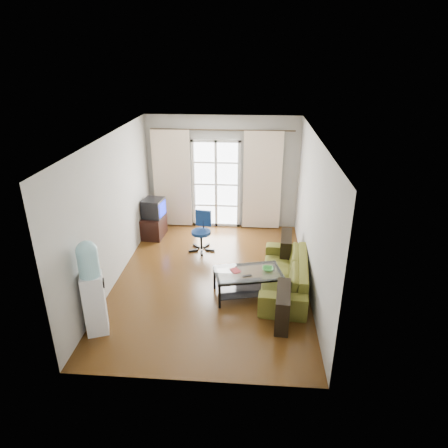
# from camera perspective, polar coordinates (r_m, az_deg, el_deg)

# --- Properties ---
(floor) EXTENTS (5.20, 5.20, 0.00)m
(floor) POSITION_cam_1_polar(r_m,az_deg,el_deg) (7.74, -1.76, -7.79)
(floor) COLOR #583614
(floor) RESTS_ON ground
(ceiling) EXTENTS (5.20, 5.20, 0.00)m
(ceiling) POSITION_cam_1_polar(r_m,az_deg,el_deg) (6.75, -2.05, 12.20)
(ceiling) COLOR white
(ceiling) RESTS_ON wall_back
(wall_back) EXTENTS (3.60, 0.02, 2.70)m
(wall_back) POSITION_cam_1_polar(r_m,az_deg,el_deg) (9.59, -0.22, 7.32)
(wall_back) COLOR #B3B1AA
(wall_back) RESTS_ON floor
(wall_front) EXTENTS (3.60, 0.02, 2.70)m
(wall_front) POSITION_cam_1_polar(r_m,az_deg,el_deg) (4.85, -5.23, -10.04)
(wall_front) COLOR #B3B1AA
(wall_front) RESTS_ON floor
(wall_left) EXTENTS (0.02, 5.20, 2.70)m
(wall_left) POSITION_cam_1_polar(r_m,az_deg,el_deg) (7.54, -15.63, 1.85)
(wall_left) COLOR #B3B1AA
(wall_left) RESTS_ON floor
(wall_right) EXTENTS (0.02, 5.20, 2.70)m
(wall_right) POSITION_cam_1_polar(r_m,az_deg,el_deg) (7.18, 12.55, 1.06)
(wall_right) COLOR #B3B1AA
(wall_right) RESTS_ON floor
(french_door) EXTENTS (1.16, 0.06, 2.15)m
(french_door) POSITION_cam_1_polar(r_m,az_deg,el_deg) (9.63, -1.14, 5.67)
(french_door) COLOR white
(french_door) RESTS_ON wall_back
(curtain_rod) EXTENTS (3.30, 0.04, 0.04)m
(curtain_rod) POSITION_cam_1_polar(r_m,az_deg,el_deg) (9.25, -0.28, 13.28)
(curtain_rod) COLOR #4C3F2D
(curtain_rod) RESTS_ON wall_back
(curtain_left) EXTENTS (0.90, 0.07, 2.35)m
(curtain_left) POSITION_cam_1_polar(r_m,az_deg,el_deg) (9.68, -7.42, 6.36)
(curtain_left) COLOR #FFE9CD
(curtain_left) RESTS_ON curtain_rod
(curtain_right) EXTENTS (0.90, 0.07, 2.35)m
(curtain_right) POSITION_cam_1_polar(r_m,az_deg,el_deg) (9.49, 5.48, 6.09)
(curtain_right) COLOR #FFE9CD
(curtain_right) RESTS_ON curtain_rod
(radiator) EXTENTS (0.64, 0.12, 0.64)m
(radiator) POSITION_cam_1_polar(r_m,az_deg,el_deg) (9.80, 4.41, 1.30)
(radiator) COLOR #959597
(radiator) RESTS_ON floor
(sofa) EXTENTS (2.19, 1.16, 0.60)m
(sofa) POSITION_cam_1_polar(r_m,az_deg,el_deg) (7.40, 8.62, -6.99)
(sofa) COLOR brown
(sofa) RESTS_ON floor
(coffee_table) EXTENTS (1.29, 0.93, 0.47)m
(coffee_table) POSITION_cam_1_polar(r_m,az_deg,el_deg) (7.11, 3.44, -8.03)
(coffee_table) COLOR silver
(coffee_table) RESTS_ON floor
(bowl) EXTENTS (0.21, 0.21, 0.05)m
(bowl) POSITION_cam_1_polar(r_m,az_deg,el_deg) (7.10, 6.27, -6.40)
(bowl) COLOR green
(bowl) RESTS_ON coffee_table
(book) EXTENTS (0.33, 0.33, 0.02)m
(book) POSITION_cam_1_polar(r_m,az_deg,el_deg) (7.01, 1.08, -6.81)
(book) COLOR #B32616
(book) RESTS_ON coffee_table
(remote) EXTENTS (0.17, 0.10, 0.02)m
(remote) POSITION_cam_1_polar(r_m,az_deg,el_deg) (6.90, 3.32, -7.40)
(remote) COLOR black
(remote) RESTS_ON coffee_table
(tv_stand) EXTENTS (0.50, 0.71, 0.50)m
(tv_stand) POSITION_cam_1_polar(r_m,az_deg,el_deg) (9.48, -9.97, -0.34)
(tv_stand) COLOR black
(tv_stand) RESTS_ON floor
(crt_tv) EXTENTS (0.53, 0.53, 0.43)m
(crt_tv) POSITION_cam_1_polar(r_m,az_deg,el_deg) (9.30, -10.15, 2.27)
(crt_tv) COLOR black
(crt_tv) RESTS_ON tv_stand
(task_chair) EXTENTS (0.68, 0.68, 0.86)m
(task_chair) POSITION_cam_1_polar(r_m,az_deg,el_deg) (8.71, -3.21, -2.16)
(task_chair) COLOR black
(task_chair) RESTS_ON floor
(water_cooler) EXTENTS (0.41, 0.41, 1.56)m
(water_cooler) POSITION_cam_1_polar(r_m,az_deg,el_deg) (6.30, -18.34, -8.44)
(water_cooler) COLOR white
(water_cooler) RESTS_ON floor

